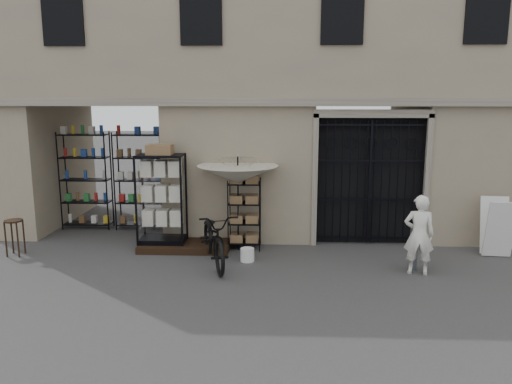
{
  "coord_description": "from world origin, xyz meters",
  "views": [
    {
      "loc": [
        -0.36,
        -9.11,
        3.37
      ],
      "look_at": [
        -0.8,
        1.4,
        1.35
      ],
      "focal_mm": 35.0,
      "sensor_mm": 36.0,
      "label": 1
    }
  ],
  "objects_px": {
    "easel_sign": "(497,227)",
    "bicycle": "(215,264)",
    "display_cabinet": "(162,203)",
    "shopkeeper": "(416,273)",
    "white_bucket": "(247,255)",
    "steel_bollard": "(414,248)",
    "wire_rack": "(244,215)",
    "wooden_stool": "(15,237)",
    "market_umbrella": "(238,170)"
  },
  "relations": [
    {
      "from": "market_umbrella",
      "to": "wooden_stool",
      "type": "relative_size",
      "value": 3.21
    },
    {
      "from": "white_bucket",
      "to": "steel_bollard",
      "type": "distance_m",
      "value": 3.33
    },
    {
      "from": "white_bucket",
      "to": "bicycle",
      "type": "distance_m",
      "value": 0.71
    },
    {
      "from": "display_cabinet",
      "to": "steel_bollard",
      "type": "distance_m",
      "value": 5.4
    },
    {
      "from": "white_bucket",
      "to": "bicycle",
      "type": "bearing_deg",
      "value": -162.07
    },
    {
      "from": "steel_bollard",
      "to": "shopkeeper",
      "type": "bearing_deg",
      "value": -83.34
    },
    {
      "from": "market_umbrella",
      "to": "easel_sign",
      "type": "bearing_deg",
      "value": -2.29
    },
    {
      "from": "wire_rack",
      "to": "white_bucket",
      "type": "height_order",
      "value": "wire_rack"
    },
    {
      "from": "white_bucket",
      "to": "shopkeeper",
      "type": "height_order",
      "value": "white_bucket"
    },
    {
      "from": "shopkeeper",
      "to": "easel_sign",
      "type": "bearing_deg",
      "value": -139.91
    },
    {
      "from": "market_umbrella",
      "to": "steel_bollard",
      "type": "bearing_deg",
      "value": -18.25
    },
    {
      "from": "wire_rack",
      "to": "bicycle",
      "type": "distance_m",
      "value": 1.47
    },
    {
      "from": "easel_sign",
      "to": "market_umbrella",
      "type": "bearing_deg",
      "value": -177.23
    },
    {
      "from": "bicycle",
      "to": "wooden_stool",
      "type": "bearing_deg",
      "value": 157.75
    },
    {
      "from": "wire_rack",
      "to": "wooden_stool",
      "type": "relative_size",
      "value": 2.02
    },
    {
      "from": "shopkeeper",
      "to": "easel_sign",
      "type": "distance_m",
      "value": 2.38
    },
    {
      "from": "market_umbrella",
      "to": "wooden_stool",
      "type": "distance_m",
      "value": 5.0
    },
    {
      "from": "market_umbrella",
      "to": "shopkeeper",
      "type": "height_order",
      "value": "market_umbrella"
    },
    {
      "from": "white_bucket",
      "to": "bicycle",
      "type": "xyz_separation_m",
      "value": [
        -0.66,
        -0.21,
        -0.14
      ]
    },
    {
      "from": "shopkeeper",
      "to": "easel_sign",
      "type": "relative_size",
      "value": 1.26
    },
    {
      "from": "wooden_stool",
      "to": "shopkeeper",
      "type": "xyz_separation_m",
      "value": [
        8.33,
        -0.79,
        -0.41
      ]
    },
    {
      "from": "white_bucket",
      "to": "wooden_stool",
      "type": "xyz_separation_m",
      "value": [
        -5.01,
        0.19,
        0.27
      ]
    },
    {
      "from": "white_bucket",
      "to": "wire_rack",
      "type": "bearing_deg",
      "value": 97.24
    },
    {
      "from": "steel_bollard",
      "to": "display_cabinet",
      "type": "bearing_deg",
      "value": 167.31
    },
    {
      "from": "wooden_stool",
      "to": "shopkeeper",
      "type": "height_order",
      "value": "wooden_stool"
    },
    {
      "from": "market_umbrella",
      "to": "white_bucket",
      "type": "height_order",
      "value": "market_umbrella"
    },
    {
      "from": "wooden_stool",
      "to": "easel_sign",
      "type": "xyz_separation_m",
      "value": [
        10.3,
        0.37,
        0.22
      ]
    },
    {
      "from": "wire_rack",
      "to": "steel_bollard",
      "type": "relative_size",
      "value": 1.77
    },
    {
      "from": "display_cabinet",
      "to": "wire_rack",
      "type": "bearing_deg",
      "value": 10.85
    },
    {
      "from": "white_bucket",
      "to": "steel_bollard",
      "type": "bearing_deg",
      "value": -6.67
    },
    {
      "from": "wire_rack",
      "to": "display_cabinet",
      "type": "bearing_deg",
      "value": 161.09
    },
    {
      "from": "market_umbrella",
      "to": "shopkeeper",
      "type": "xyz_separation_m",
      "value": [
        3.57,
        -1.38,
        -1.81
      ]
    },
    {
      "from": "display_cabinet",
      "to": "market_umbrella",
      "type": "bearing_deg",
      "value": 6.83
    },
    {
      "from": "wire_rack",
      "to": "easel_sign",
      "type": "distance_m",
      "value": 5.42
    },
    {
      "from": "display_cabinet",
      "to": "market_umbrella",
      "type": "distance_m",
      "value": 1.87
    },
    {
      "from": "wire_rack",
      "to": "bicycle",
      "type": "height_order",
      "value": "wire_rack"
    },
    {
      "from": "display_cabinet",
      "to": "steel_bollard",
      "type": "height_order",
      "value": "display_cabinet"
    },
    {
      "from": "bicycle",
      "to": "steel_bollard",
      "type": "bearing_deg",
      "value": -19.45
    },
    {
      "from": "white_bucket",
      "to": "easel_sign",
      "type": "xyz_separation_m",
      "value": [
        5.29,
        0.56,
        0.5
      ]
    },
    {
      "from": "easel_sign",
      "to": "bicycle",
      "type": "bearing_deg",
      "value": -167.52
    },
    {
      "from": "wooden_stool",
      "to": "steel_bollard",
      "type": "xyz_separation_m",
      "value": [
        8.3,
        -0.57,
        0.03
      ]
    },
    {
      "from": "market_umbrella",
      "to": "shopkeeper",
      "type": "bearing_deg",
      "value": -21.16
    },
    {
      "from": "wire_rack",
      "to": "white_bucket",
      "type": "xyz_separation_m",
      "value": [
        0.12,
        -0.91,
        -0.64
      ]
    },
    {
      "from": "display_cabinet",
      "to": "shopkeeper",
      "type": "height_order",
      "value": "display_cabinet"
    },
    {
      "from": "steel_bollard",
      "to": "bicycle",
      "type": "bearing_deg",
      "value": 177.51
    },
    {
      "from": "display_cabinet",
      "to": "easel_sign",
      "type": "distance_m",
      "value": 7.25
    },
    {
      "from": "white_bucket",
      "to": "wooden_stool",
      "type": "bearing_deg",
      "value": 177.84
    },
    {
      "from": "shopkeeper",
      "to": "easel_sign",
      "type": "height_order",
      "value": "easel_sign"
    },
    {
      "from": "white_bucket",
      "to": "shopkeeper",
      "type": "bearing_deg",
      "value": -10.21
    },
    {
      "from": "display_cabinet",
      "to": "white_bucket",
      "type": "height_order",
      "value": "display_cabinet"
    }
  ]
}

